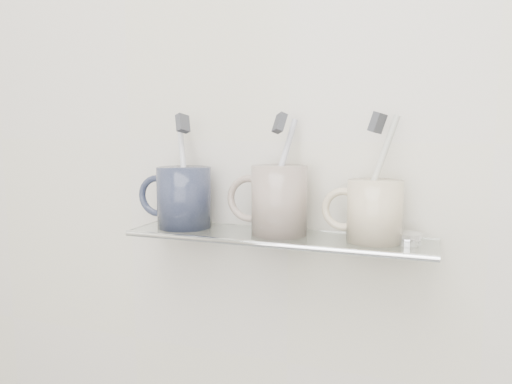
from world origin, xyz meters
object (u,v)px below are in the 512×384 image
at_px(shelf_glass, 277,237).
at_px(mug_center, 279,200).
at_px(mug_right, 375,211).
at_px(mug_left, 184,197).

distance_m(shelf_glass, mug_center, 0.06).
height_order(mug_center, mug_right, mug_center).
bearing_deg(mug_left, mug_center, 14.42).
bearing_deg(mug_right, mug_left, 157.41).
bearing_deg(mug_left, shelf_glass, 12.76).
distance_m(mug_left, mug_center, 0.17).
distance_m(shelf_glass, mug_left, 0.18).
relative_size(shelf_glass, mug_right, 5.29).
bearing_deg(mug_center, mug_left, -179.95).
relative_size(shelf_glass, mug_left, 4.74).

